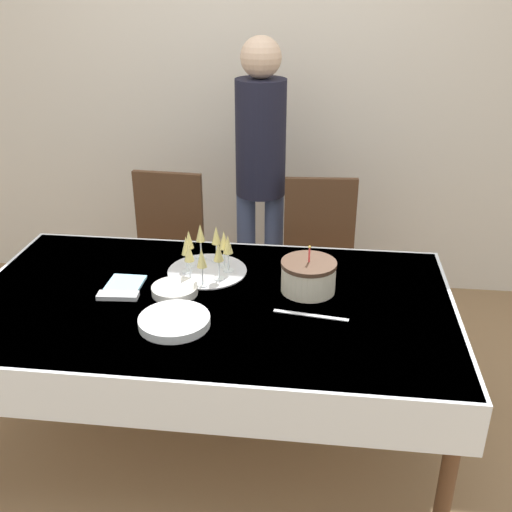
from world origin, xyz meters
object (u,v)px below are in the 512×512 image
champagne_tray (206,254)px  plate_stack_dessert (175,290)px  plate_stack_main (174,321)px  person_standing (261,160)px  birthday_cake (308,276)px  dining_chair_far_left (165,250)px  dining_chair_far_right (319,258)px

champagne_tray → plate_stack_dessert: champagne_tray is taller
plate_stack_main → person_standing: (0.18, 1.32, 0.26)m
birthday_cake → champagne_tray: 0.48m
dining_chair_far_left → champagne_tray: 0.81m
dining_chair_far_right → person_standing: person_standing is taller
champagne_tray → plate_stack_main: bearing=-94.4°
plate_stack_dessert → person_standing: person_standing is taller
dining_chair_far_left → plate_stack_dessert: dining_chair_far_left is taller
plate_stack_dessert → person_standing: 1.13m
champagne_tray → person_standing: bearing=80.3°
plate_stack_dessert → dining_chair_far_left: bearing=108.2°
plate_stack_main → plate_stack_dessert: bearing=103.5°
dining_chair_far_left → person_standing: person_standing is taller
plate_stack_dessert → person_standing: size_ratio=0.12×
dining_chair_far_right → plate_stack_main: dining_chair_far_right is taller
dining_chair_far_right → birthday_cake: dining_chair_far_right is taller
birthday_cake → person_standing: size_ratio=0.14×
plate_stack_main → plate_stack_dessert: 0.25m
plate_stack_dessert → plate_stack_main: bearing=-76.5°
dining_chair_far_right → plate_stack_dessert: bearing=-124.4°
dining_chair_far_left → plate_stack_main: size_ratio=3.43×
dining_chair_far_right → champagne_tray: size_ratio=2.63×
dining_chair_far_left → champagne_tray: (0.38, -0.65, 0.30)m
champagne_tray → person_standing: (0.15, 0.86, 0.19)m
dining_chair_far_left → birthday_cake: 1.18m
plate_stack_main → plate_stack_dessert: (-0.06, 0.25, 0.00)m
dining_chair_far_left → birthday_cake: bearing=-42.6°
birthday_cake → person_standing: person_standing is taller
plate_stack_main → person_standing: person_standing is taller
dining_chair_far_left → person_standing: 0.75m
plate_stack_main → person_standing: size_ratio=0.17×
birthday_cake → plate_stack_dessert: bearing=-170.3°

